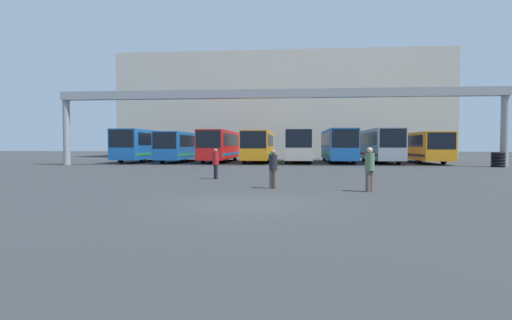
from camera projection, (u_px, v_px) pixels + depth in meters
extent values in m
plane|color=#2D3033|center=(244.00, 204.00, 11.88)|extent=(200.00, 200.00, 0.00)
cube|color=#B7B2A3|center=(282.00, 108.00, 59.19)|extent=(45.73, 12.00, 14.49)
cylinder|color=gray|center=(67.00, 133.00, 35.20)|extent=(0.60, 0.60, 5.71)
cylinder|color=gray|center=(505.00, 131.00, 31.92)|extent=(0.60, 0.60, 5.71)
cube|color=gray|center=(275.00, 94.00, 33.44)|extent=(37.42, 0.80, 0.70)
cube|color=#1959A5|center=(143.00, 144.00, 42.17)|extent=(2.59, 11.03, 2.94)
cube|color=black|center=(121.00, 138.00, 36.68)|extent=(2.38, 0.06, 1.65)
cube|color=black|center=(143.00, 139.00, 42.15)|extent=(2.62, 9.37, 1.24)
cube|color=#268C4C|center=(144.00, 153.00, 42.20)|extent=(2.62, 10.48, 0.24)
cylinder|color=black|center=(121.00, 158.00, 39.25)|extent=(0.28, 0.90, 0.90)
cylinder|color=black|center=(143.00, 158.00, 39.05)|extent=(0.28, 0.90, 0.90)
cylinder|color=black|center=(144.00, 157.00, 45.39)|extent=(0.28, 0.90, 0.90)
cylinder|color=black|center=(163.00, 157.00, 45.19)|extent=(0.28, 0.90, 0.90)
cube|color=#1959A5|center=(182.00, 146.00, 42.09)|extent=(2.40, 11.59, 2.69)
cube|color=black|center=(164.00, 140.00, 36.32)|extent=(2.21, 0.06, 1.50)
cube|color=black|center=(182.00, 141.00, 42.07)|extent=(2.43, 9.85, 1.13)
cube|color=#268C4C|center=(182.00, 154.00, 42.12)|extent=(2.43, 11.01, 0.24)
cylinder|color=black|center=(162.00, 158.00, 39.00)|extent=(0.28, 1.03, 1.03)
cylinder|color=black|center=(183.00, 158.00, 38.81)|extent=(0.28, 1.03, 1.03)
cylinder|color=black|center=(181.00, 156.00, 45.46)|extent=(0.28, 1.03, 1.03)
cylinder|color=black|center=(199.00, 156.00, 45.27)|extent=(0.28, 1.03, 1.03)
cube|color=red|center=(220.00, 145.00, 41.92)|extent=(2.46, 11.99, 2.85)
cube|color=black|center=(208.00, 139.00, 35.96)|extent=(2.27, 0.06, 1.60)
cube|color=black|center=(220.00, 140.00, 41.90)|extent=(2.49, 10.19, 1.20)
cube|color=#1966B2|center=(220.00, 154.00, 41.96)|extent=(2.49, 11.39, 0.24)
cylinder|color=black|center=(203.00, 158.00, 38.73)|extent=(0.28, 1.02, 1.02)
cylinder|color=black|center=(225.00, 158.00, 38.53)|extent=(0.28, 1.02, 1.02)
cylinder|color=black|center=(216.00, 156.00, 45.41)|extent=(0.28, 1.02, 1.02)
cylinder|color=black|center=(235.00, 156.00, 45.21)|extent=(0.28, 1.02, 1.02)
cube|color=orange|center=(259.00, 145.00, 41.56)|extent=(2.56, 11.99, 2.78)
cube|color=black|center=(253.00, 140.00, 35.60)|extent=(2.35, 0.06, 1.55)
cube|color=black|center=(259.00, 140.00, 41.54)|extent=(2.59, 10.19, 1.17)
cube|color=#268C4C|center=(259.00, 154.00, 41.60)|extent=(2.59, 11.39, 0.24)
cylinder|color=black|center=(244.00, 158.00, 38.37)|extent=(0.28, 0.95, 0.95)
cylinder|color=black|center=(267.00, 158.00, 38.17)|extent=(0.28, 0.95, 0.95)
cylinder|color=black|center=(251.00, 156.00, 45.05)|extent=(0.28, 0.95, 0.95)
cylinder|color=black|center=(271.00, 156.00, 44.85)|extent=(0.28, 0.95, 0.95)
cube|color=beige|center=(298.00, 145.00, 40.23)|extent=(2.53, 10.04, 2.92)
cube|color=black|center=(299.00, 138.00, 35.23)|extent=(2.33, 0.06, 1.64)
cube|color=black|center=(298.00, 139.00, 40.21)|extent=(2.56, 8.54, 1.23)
cube|color=#268C4C|center=(298.00, 154.00, 40.26)|extent=(2.56, 9.54, 0.24)
cylinder|color=black|center=(286.00, 158.00, 37.58)|extent=(0.28, 1.06, 1.06)
cylinder|color=black|center=(310.00, 158.00, 37.38)|extent=(0.28, 1.06, 1.06)
cylinder|color=black|center=(287.00, 156.00, 43.17)|extent=(0.28, 1.06, 1.06)
cylinder|color=black|center=(308.00, 156.00, 42.98)|extent=(0.28, 1.06, 1.06)
cube|color=#1959A5|center=(338.00, 145.00, 40.52)|extent=(2.52, 11.35, 2.92)
cube|color=black|center=(345.00, 138.00, 34.87)|extent=(2.32, 0.06, 1.64)
cube|color=black|center=(338.00, 139.00, 40.50)|extent=(2.55, 9.65, 1.23)
cube|color=#268C4C|center=(338.00, 154.00, 40.55)|extent=(2.55, 10.79, 0.24)
cylinder|color=black|center=(330.00, 159.00, 37.50)|extent=(0.28, 0.93, 0.93)
cylinder|color=black|center=(354.00, 159.00, 37.31)|extent=(0.28, 0.93, 0.93)
cylinder|color=black|center=(324.00, 157.00, 43.83)|extent=(0.28, 0.93, 0.93)
cylinder|color=black|center=(345.00, 157.00, 43.64)|extent=(0.28, 0.93, 0.93)
cube|color=#999EA5|center=(380.00, 144.00, 39.49)|extent=(2.48, 10.02, 2.95)
cube|color=black|center=(393.00, 138.00, 34.50)|extent=(2.28, 0.06, 1.65)
cube|color=black|center=(380.00, 139.00, 39.47)|extent=(2.51, 8.51, 1.24)
cube|color=red|center=(380.00, 154.00, 39.53)|extent=(2.51, 9.52, 0.24)
cylinder|color=black|center=(375.00, 159.00, 36.84)|extent=(0.28, 1.00, 1.00)
cylinder|color=black|center=(399.00, 159.00, 36.65)|extent=(0.28, 1.00, 1.00)
cylinder|color=black|center=(364.00, 157.00, 42.43)|extent=(0.28, 1.00, 1.00)
cylinder|color=black|center=(385.00, 157.00, 42.23)|extent=(0.28, 1.00, 1.00)
cube|color=orange|center=(419.00, 146.00, 40.10)|extent=(2.60, 11.96, 2.60)
cube|color=black|center=(442.00, 141.00, 34.15)|extent=(2.39, 0.06, 1.46)
cube|color=black|center=(419.00, 141.00, 40.08)|extent=(2.63, 10.16, 1.09)
cube|color=black|center=(419.00, 154.00, 40.13)|extent=(2.63, 11.36, 0.24)
cylinder|color=black|center=(418.00, 159.00, 36.91)|extent=(0.28, 0.99, 0.99)
cylinder|color=black|center=(444.00, 159.00, 36.71)|extent=(0.28, 0.99, 0.99)
cylinder|color=black|center=(399.00, 157.00, 43.58)|extent=(0.28, 0.99, 0.99)
cylinder|color=black|center=(420.00, 157.00, 43.37)|extent=(0.28, 0.99, 0.99)
cylinder|color=brown|center=(371.00, 181.00, 15.02)|extent=(0.18, 0.18, 0.79)
cylinder|color=brown|center=(368.00, 181.00, 14.94)|extent=(0.18, 0.18, 0.79)
cylinder|color=#4C724C|center=(370.00, 162.00, 14.96)|extent=(0.35, 0.35, 0.66)
sphere|color=tan|center=(370.00, 150.00, 14.94)|extent=(0.22, 0.22, 0.22)
cylinder|color=black|center=(215.00, 172.00, 20.77)|extent=(0.17, 0.17, 0.75)
cylinder|color=black|center=(216.00, 172.00, 20.63)|extent=(0.17, 0.17, 0.75)
cylinder|color=#A5191E|center=(216.00, 159.00, 20.67)|extent=(0.33, 0.33, 0.62)
sphere|color=#8C6647|center=(216.00, 151.00, 20.66)|extent=(0.20, 0.20, 0.20)
cylinder|color=brown|center=(275.00, 179.00, 16.09)|extent=(0.17, 0.17, 0.75)
cylinder|color=brown|center=(272.00, 179.00, 16.16)|extent=(0.17, 0.17, 0.75)
cylinder|color=black|center=(273.00, 162.00, 16.10)|extent=(0.33, 0.33, 0.62)
sphere|color=#8C6647|center=(273.00, 152.00, 16.08)|extent=(0.20, 0.20, 0.20)
torus|color=black|center=(498.00, 166.00, 31.94)|extent=(1.04, 1.04, 0.24)
torus|color=black|center=(498.00, 163.00, 31.94)|extent=(1.04, 1.04, 0.24)
torus|color=black|center=(498.00, 160.00, 31.93)|extent=(1.04, 1.04, 0.24)
torus|color=black|center=(498.00, 157.00, 31.92)|extent=(1.04, 1.04, 0.24)
torus|color=black|center=(498.00, 154.00, 31.91)|extent=(1.04, 1.04, 0.24)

